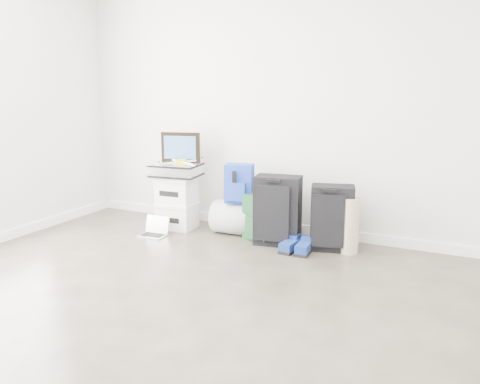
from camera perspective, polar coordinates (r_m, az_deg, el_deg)
The scene contains 14 objects.
ground at distance 3.56m, azimuth -13.14°, elevation -14.49°, with size 5.00×5.00×0.00m, color #312B24.
room_envelope at distance 3.20m, azimuth -14.49°, elevation 14.39°, with size 4.52×5.02×2.71m.
boxes_stack at distance 5.58m, azimuth -7.08°, elevation -1.14°, with size 0.42×0.35×0.58m.
briefcase at distance 5.51m, azimuth -7.18°, elevation 2.48°, with size 0.50×0.36×0.14m, color #B2B2B7.
painting at distance 5.56m, azimuth -6.69°, elevation 5.01°, with size 0.42×0.14×0.32m.
drone at distance 5.43m, azimuth -6.62°, elevation 3.38°, with size 0.49×0.49×0.05m.
duffel_bag at distance 5.33m, azimuth 0.01°, elevation -2.96°, with size 0.35×0.35×0.57m, color #999DA2.
blue_backpack at distance 5.22m, azimuth -0.13°, elevation 0.87°, with size 0.32×0.27×0.40m.
large_suitcase at distance 4.99m, azimuth 4.21°, elevation -2.09°, with size 0.48×0.35×0.68m.
green_backpack at distance 5.12m, azimuth 2.34°, elevation -3.03°, with size 0.38×0.32×0.47m.
carry_on at distance 4.89m, azimuth 10.25°, elevation -2.91°, with size 0.45×0.35×0.63m.
shoes at distance 4.86m, azimuth 6.47°, elevation -6.12°, with size 0.28×0.32×0.10m.
rolled_rug at distance 4.86m, azimuth 12.22°, elevation -3.71°, with size 0.17×0.17×0.53m, color tan.
laptop at distance 5.41m, azimuth -9.56°, elevation -4.32°, with size 0.28×0.21×0.20m.
Camera 1 is at (2.06, -2.42, 1.59)m, focal length 38.00 mm.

